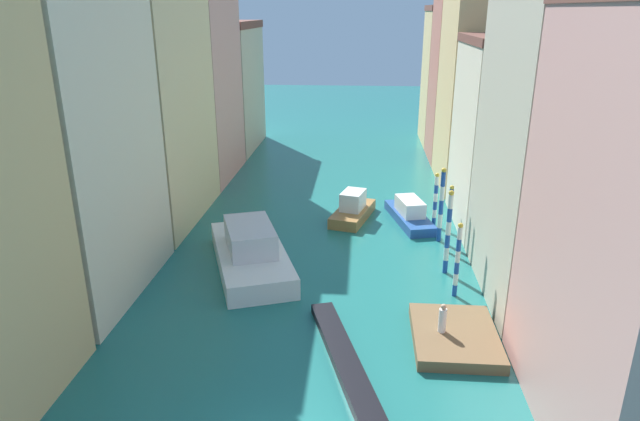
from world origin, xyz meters
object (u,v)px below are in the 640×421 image
mooring_pole_1 (448,232)px  motorboat_1 (409,213)px  mooring_pole_3 (441,204)px  mooring_pole_4 (435,199)px  person_on_dock (443,319)px  mooring_pole_2 (449,219)px  vaporetto_white (251,252)px  waterfront_dock (455,336)px  motorboat_0 (353,209)px  gondola_black (348,368)px  mooring_pole_0 (457,259)px

mooring_pole_1 → motorboat_1: 8.65m
mooring_pole_3 → mooring_pole_4: size_ratio=1.29×
person_on_dock → mooring_pole_2: mooring_pole_2 is taller
mooring_pole_2 → motorboat_1: (-2.02, 5.27, -1.64)m
mooring_pole_1 → vaporetto_white: size_ratio=0.49×
mooring_pole_4 → motorboat_1: bearing=159.7°
waterfront_dock → person_on_dock: person_on_dock is taller
mooring_pole_2 → mooring_pole_4: (-0.31, 4.64, -0.27)m
mooring_pole_3 → motorboat_0: size_ratio=0.89×
mooring_pole_3 → gondola_black: (-5.60, -14.90, -2.38)m
mooring_pole_4 → motorboat_0: 6.06m
motorboat_0 → vaporetto_white: bearing=-124.1°
mooring_pole_3 → person_on_dock: bearing=-96.3°
mooring_pole_1 → mooring_pole_3: bearing=87.6°
vaporetto_white → motorboat_1: size_ratio=1.55×
mooring_pole_2 → vaporetto_white: 12.55m
mooring_pole_3 → gondola_black: size_ratio=0.48×
mooring_pole_3 → waterfront_dock: bearing=-93.4°
waterfront_dock → mooring_pole_4: mooring_pole_4 is taller
person_on_dock → mooring_pole_0: bearing=74.2°
motorboat_0 → waterfront_dock: bearing=-72.1°
person_on_dock → mooring_pole_3: bearing=83.7°
person_on_dock → motorboat_1: person_on_dock is taller
waterfront_dock → mooring_pole_2: 10.59m
mooring_pole_3 → mooring_pole_4: (-0.01, 2.84, -0.58)m
waterfront_dock → gondola_black: (-4.88, -2.75, -0.06)m
mooring_pole_0 → mooring_pole_3: bearing=89.5°
waterfront_dock → mooring_pole_0: size_ratio=1.18×
person_on_dock → motorboat_0: bearing=105.7°
mooring_pole_4 → mooring_pole_0: bearing=-90.3°
waterfront_dock → gondola_black: bearing=-150.6°
mooring_pole_1 → motorboat_1: size_ratio=0.76×
motorboat_0 → mooring_pole_4: bearing=-9.0°
waterfront_dock → mooring_pole_1: mooring_pole_1 is taller
mooring_pole_2 → motorboat_0: mooring_pole_2 is taller
person_on_dock → mooring_pole_4: 15.13m
mooring_pole_2 → mooring_pole_3: (-0.30, 1.80, 0.32)m
mooring_pole_1 → mooring_pole_3: mooring_pole_1 is taller
gondola_black → motorboat_1: 18.79m
mooring_pole_3 → motorboat_1: (-1.72, 3.47, -1.96)m
mooring_pole_3 → vaporetto_white: size_ratio=0.49×
mooring_pole_4 → gondola_black: (-5.59, -17.75, -1.80)m
gondola_black → motorboat_1: bearing=78.1°
person_on_dock → mooring_pole_1: (1.15, 7.40, 1.39)m
mooring_pole_4 → gondola_black: size_ratio=0.37×
waterfront_dock → mooring_pole_4: size_ratio=1.28×
vaporetto_white → gondola_black: 11.73m
person_on_dock → gondola_black: size_ratio=0.14×
mooring_pole_4 → motorboat_0: size_ratio=0.69×
mooring_pole_2 → motorboat_1: size_ratio=0.67×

